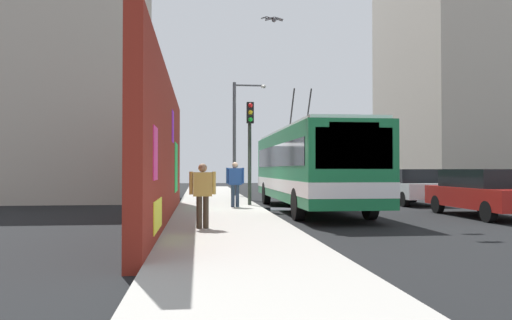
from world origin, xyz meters
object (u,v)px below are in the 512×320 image
object	(u,v)px
city_bus	(309,165)
street_lamp	(238,130)
pedestrian_midblock	(235,181)
parked_car_white	(409,186)
parked_car_red	(485,192)
traffic_light	(250,135)
pedestrian_near_wall	(203,191)

from	to	relation	value
city_bus	street_lamp	xyz separation A→B (m)	(8.68, 2.03, 2.02)
pedestrian_midblock	street_lamp	size ratio (longest dim) A/B	0.27
city_bus	parked_car_white	distance (m)	5.99
parked_car_red	pedestrian_midblock	bearing A→B (deg)	67.60
city_bus	street_lamp	bearing A→B (deg)	13.17
traffic_light	street_lamp	size ratio (longest dim) A/B	0.67
parked_car_red	traffic_light	xyz separation A→B (m)	(4.36, 7.35, 2.09)
city_bus	street_lamp	distance (m)	9.15
city_bus	traffic_light	xyz separation A→B (m)	(1.10, 2.15, 1.21)
pedestrian_near_wall	pedestrian_midblock	distance (m)	6.92
parked_car_red	parked_car_white	world-z (taller)	same
parked_car_white	street_lamp	distance (m)	9.74
parked_car_white	traffic_light	bearing A→B (deg)	103.37
pedestrian_near_wall	traffic_light	bearing A→B (deg)	-13.82
city_bus	pedestrian_near_wall	bearing A→B (deg)	148.88
street_lamp	city_bus	bearing A→B (deg)	-166.83
pedestrian_near_wall	parked_car_red	bearing A→B (deg)	-69.34
pedestrian_near_wall	traffic_light	size ratio (longest dim) A/B	0.38
parked_car_red	street_lamp	bearing A→B (deg)	31.18
city_bus	traffic_light	size ratio (longest dim) A/B	2.81
pedestrian_near_wall	city_bus	bearing A→B (deg)	-31.12
pedestrian_near_wall	street_lamp	size ratio (longest dim) A/B	0.25
city_bus	pedestrian_midblock	distance (m)	2.87
parked_car_red	street_lamp	size ratio (longest dim) A/B	0.79
parked_car_white	street_lamp	world-z (taller)	street_lamp
pedestrian_midblock	traffic_light	bearing A→B (deg)	-32.20
parked_car_white	street_lamp	xyz separation A→B (m)	(5.84, 7.23, 2.91)
parked_car_white	pedestrian_near_wall	size ratio (longest dim) A/B	2.70
city_bus	pedestrian_near_wall	world-z (taller)	city_bus
pedestrian_near_wall	street_lamp	distance (m)	15.82
traffic_light	parked_car_white	bearing A→B (deg)	-76.63
street_lamp	parked_car_red	bearing A→B (deg)	-148.82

